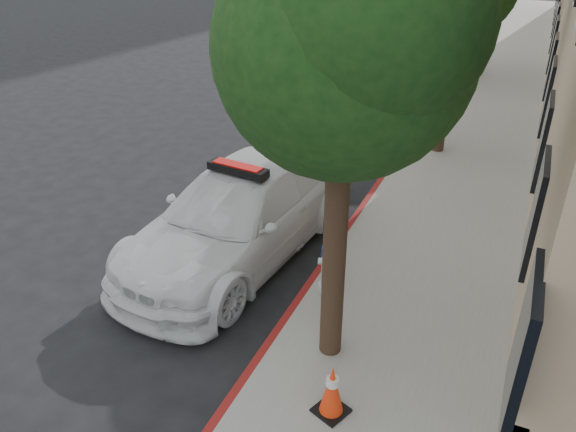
{
  "coord_description": "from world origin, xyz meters",
  "views": [
    {
      "loc": [
        4.75,
        -7.69,
        5.54
      ],
      "look_at": [
        1.45,
        -0.14,
        1.0
      ],
      "focal_mm": 35.0,
      "sensor_mm": 36.0,
      "label": 1
    }
  ],
  "objects_px": {
    "police_car": "(240,214)",
    "parked_car_far": "(413,59)",
    "parked_car_mid": "(346,100)",
    "traffic_cone": "(332,390)",
    "fire_hydrant": "(329,267)"
  },
  "relations": [
    {
      "from": "parked_car_far",
      "to": "police_car",
      "type": "bearing_deg",
      "value": -91.44
    },
    {
      "from": "parked_car_mid",
      "to": "fire_hydrant",
      "type": "xyz_separation_m",
      "value": [
        2.41,
        -8.02,
        -0.13
      ]
    },
    {
      "from": "parked_car_mid",
      "to": "traffic_cone",
      "type": "bearing_deg",
      "value": -76.64
    },
    {
      "from": "police_car",
      "to": "parked_car_far",
      "type": "distance_m",
      "value": 13.07
    },
    {
      "from": "parked_car_far",
      "to": "fire_hydrant",
      "type": "distance_m",
      "value": 13.82
    },
    {
      "from": "parked_car_far",
      "to": "traffic_cone",
      "type": "xyz_separation_m",
      "value": [
        2.62,
        -16.04,
        -0.19
      ]
    },
    {
      "from": "parked_car_far",
      "to": "fire_hydrant",
      "type": "relative_size",
      "value": 4.88
    },
    {
      "from": "police_car",
      "to": "parked_car_far",
      "type": "bearing_deg",
      "value": 95.75
    },
    {
      "from": "police_car",
      "to": "parked_car_far",
      "type": "xyz_separation_m",
      "value": [
        0.17,
        13.07,
        -0.1
      ]
    },
    {
      "from": "parked_car_far",
      "to": "fire_hydrant",
      "type": "xyz_separation_m",
      "value": [
        1.74,
        -13.71,
        -0.12
      ]
    },
    {
      "from": "police_car",
      "to": "parked_car_mid",
      "type": "height_order",
      "value": "police_car"
    },
    {
      "from": "fire_hydrant",
      "to": "traffic_cone",
      "type": "relative_size",
      "value": 1.21
    },
    {
      "from": "police_car",
      "to": "parked_car_mid",
      "type": "xyz_separation_m",
      "value": [
        -0.49,
        7.38,
        -0.1
      ]
    },
    {
      "from": "parked_car_mid",
      "to": "traffic_cone",
      "type": "relative_size",
      "value": 5.75
    },
    {
      "from": "police_car",
      "to": "traffic_cone",
      "type": "xyz_separation_m",
      "value": [
        2.8,
        -2.97,
        -0.3
      ]
    }
  ]
}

